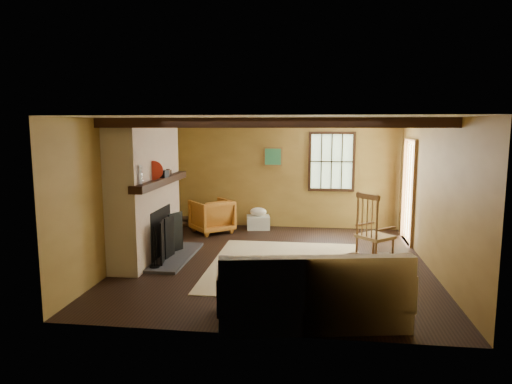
# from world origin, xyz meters

# --- Properties ---
(ground) EXTENTS (5.50, 5.50, 0.00)m
(ground) POSITION_xyz_m (0.00, 0.00, 0.00)
(ground) COLOR black
(ground) RESTS_ON ground
(room_envelope) EXTENTS (5.02, 5.52, 2.44)m
(room_envelope) POSITION_xyz_m (0.22, 0.26, 1.63)
(room_envelope) COLOR olive
(room_envelope) RESTS_ON ground
(fireplace) EXTENTS (1.02, 2.30, 2.40)m
(fireplace) POSITION_xyz_m (-2.23, -0.00, 1.10)
(fireplace) COLOR #935339
(fireplace) RESTS_ON ground
(rug) EXTENTS (2.50, 3.00, 0.01)m
(rug) POSITION_xyz_m (0.20, -0.20, 0.00)
(rug) COLOR tan
(rug) RESTS_ON ground
(rocking_chair) EXTENTS (0.96, 0.92, 1.21)m
(rocking_chair) POSITION_xyz_m (1.61, 0.08, 0.51)
(rocking_chair) COLOR tan
(rocking_chair) RESTS_ON ground
(sofa) EXTENTS (2.33, 1.34, 0.89)m
(sofa) POSITION_xyz_m (0.63, -2.30, 0.32)
(sofa) COLOR silver
(sofa) RESTS_ON ground
(firewood_pile) EXTENTS (0.67, 0.12, 0.24)m
(firewood_pile) POSITION_xyz_m (-2.07, 2.48, 0.12)
(firewood_pile) COLOR brown
(firewood_pile) RESTS_ON ground
(laundry_basket) EXTENTS (0.56, 0.46, 0.30)m
(laundry_basket) POSITION_xyz_m (-0.60, 2.42, 0.15)
(laundry_basket) COLOR silver
(laundry_basket) RESTS_ON ground
(basket_pillow) EXTENTS (0.43, 0.38, 0.19)m
(basket_pillow) POSITION_xyz_m (-0.60, 2.42, 0.39)
(basket_pillow) COLOR silver
(basket_pillow) RESTS_ON laundry_basket
(armchair) EXTENTS (1.10, 1.10, 0.72)m
(armchair) POSITION_xyz_m (-1.55, 1.97, 0.36)
(armchair) COLOR #BF6026
(armchair) RESTS_ON ground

